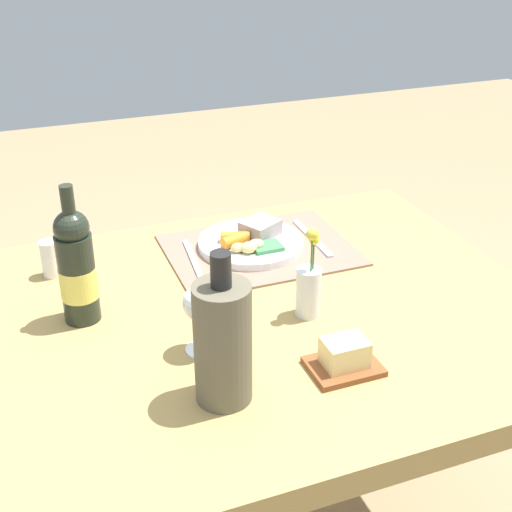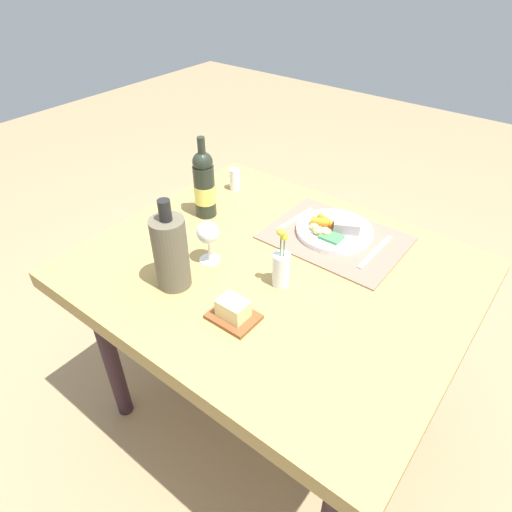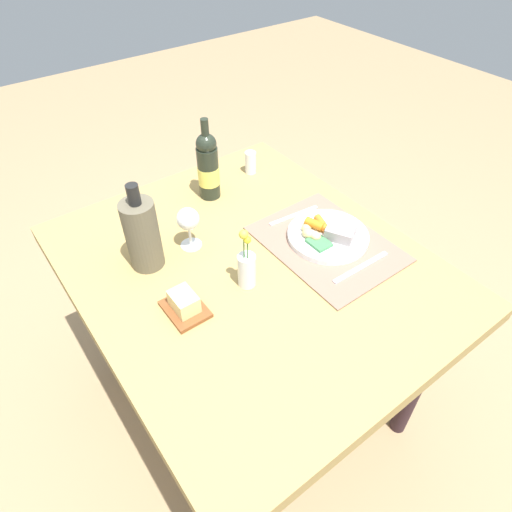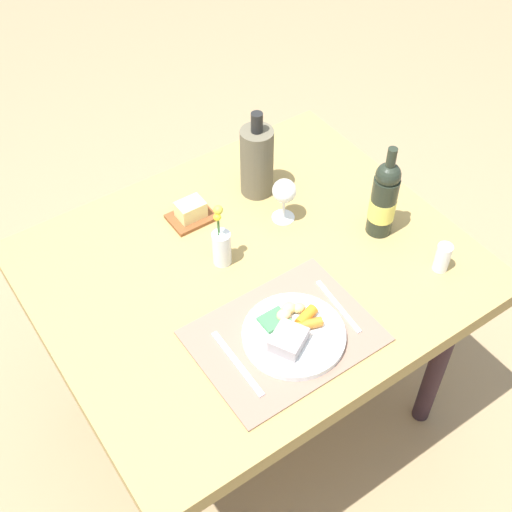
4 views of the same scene
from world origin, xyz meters
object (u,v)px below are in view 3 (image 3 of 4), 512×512
wine_bottle (208,167)px  butter_dish (184,304)px  dinner_plate (328,235)px  dining_table (250,281)px  cooler_bottle (142,234)px  fork (361,267)px  flower_vase (247,268)px  wine_glass (188,220)px  salt_shaker (251,162)px  knife (294,215)px

wine_bottle → butter_dish: 0.55m
dinner_plate → butter_dish: bearing=88.5°
dining_table → cooler_bottle: cooler_bottle is taller
dining_table → fork: fork is taller
flower_vase → wine_bottle: bearing=-19.2°
dining_table → wine_glass: (0.18, 0.10, 0.18)m
salt_shaker → butter_dish: (-0.46, 0.56, -0.02)m
dinner_plate → knife: dinner_plate is taller
dinner_plate → salt_shaker: salt_shaker is taller
dining_table → butter_dish: 0.28m
knife → wine_glass: (0.08, 0.36, 0.09)m
wine_glass → wine_bottle: bearing=-44.9°
wine_glass → butter_dish: 0.28m
dining_table → dinner_plate: 0.29m
wine_bottle → wine_glass: bearing=135.1°
dining_table → fork: size_ratio=5.30×
cooler_bottle → wine_glass: bearing=-92.4°
dinner_plate → knife: 0.16m
fork → cooler_bottle: size_ratio=0.77×
dining_table → salt_shaker: 0.53m
fork → flower_vase: flower_vase is taller
wine_glass → butter_dish: size_ratio=1.09×
fork → salt_shaker: 0.64m
knife → flower_vase: bearing=122.3°
fork → wine_bottle: wine_bottle is taller
dining_table → dinner_plate: (-0.06, -0.26, 0.10)m
fork → knife: same height
fork → butter_dish: bearing=72.1°
dinner_plate → fork: (-0.16, 0.01, -0.01)m
dining_table → wine_bottle: (0.38, -0.10, 0.20)m
fork → salt_shaker: size_ratio=2.52×
wine_glass → butter_dish: (-0.22, 0.15, -0.08)m
dinner_plate → wine_bottle: bearing=21.2°
dining_table → dinner_plate: size_ratio=4.45×
wine_glass → wine_bottle: size_ratio=0.48×
salt_shaker → dining_table: bearing=143.8°
wine_bottle → fork: bearing=-165.3°
fork → wine_bottle: size_ratio=0.74×
salt_shaker → cooler_bottle: size_ratio=0.31×
dining_table → wine_glass: size_ratio=8.16×
dinner_plate → fork: 0.16m
dinner_plate → cooler_bottle: cooler_bottle is taller
knife → dinner_plate: bearing=-170.7°
cooler_bottle → wine_bottle: bearing=-60.8°
dinner_plate → wine_glass: size_ratio=1.83×
knife → salt_shaker: salt_shaker is taller
wine_bottle → cooler_bottle: size_ratio=1.04×
dinner_plate → knife: bearing=4.0°
wine_bottle → cooler_bottle: wine_bottle is taller
knife → cooler_bottle: 0.52m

